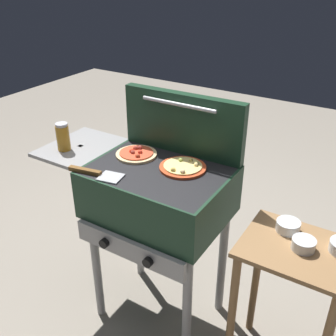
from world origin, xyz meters
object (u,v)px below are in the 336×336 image
Objects in this scene: sauce_jar at (63,137)px; prep_table at (290,286)px; pizza_pepperoni at (136,154)px; topping_bowl_middle at (304,244)px; pizza_cheese at (183,167)px; grill at (156,195)px; spatula at (95,173)px; topping_bowl_near at (288,226)px.

prep_table is (1.18, 0.08, -0.44)m from sauce_jar.
pizza_pepperoni reaches higher than topping_bowl_middle.
sauce_jar reaches higher than prep_table.
pizza_cheese is at bearing 174.36° from topping_bowl_middle.
sauce_jar is at bearing -171.95° from grill.
sauce_jar is 0.19× the size of prep_table.
pizza_cheese reaches higher than prep_table.
spatula is at bearing -21.06° from sauce_jar.
topping_bowl_middle is at bearing -43.29° from topping_bowl_near.
prep_table is (0.67, 0.00, -0.23)m from grill.
pizza_cheese is 0.63m from sauce_jar.
pizza_cheese is at bearing -0.04° from pizza_pepperoni.
topping_bowl_near is (0.76, 0.02, -0.15)m from pizza_pepperoni.
spatula is 0.86m from topping_bowl_near.
grill reaches higher than prep_table.
pizza_pepperoni is (-0.16, 0.07, 0.15)m from grill.
pizza_pepperoni is 0.87m from topping_bowl_middle.
pizza_pepperoni is 0.27× the size of prep_table.
pizza_pepperoni reaches higher than topping_bowl_near.
pizza_pepperoni is at bearing 81.27° from spatula.
topping_bowl_middle is (1.20, 0.08, -0.21)m from sauce_jar.
sauce_jar reaches higher than spatula.
grill is 0.20m from pizza_cheese.
sauce_jar is 0.33m from spatula.
pizza_pepperoni is (-0.26, 0.00, 0.00)m from pizza_cheese.
spatula is 2.63× the size of topping_bowl_near.
pizza_cheese is 0.81× the size of spatula.
pizza_pepperoni is 0.26m from spatula.
pizza_pepperoni is at bearing 179.96° from pizza_cheese.
topping_bowl_near is 0.12m from topping_bowl_middle.
prep_table is at bearing -51.56° from topping_bowl_near.
topping_bowl_near is (0.61, 0.09, -0.00)m from grill.
prep_table is at bearing -169.56° from topping_bowl_middle.
grill is at bearing 44.11° from spatula.
sauce_jar reaches higher than topping_bowl_middle.
grill is 1.31× the size of prep_table.
grill reaches higher than topping_bowl_near.
sauce_jar is (-0.61, -0.14, 0.06)m from pizza_cheese.
topping_bowl_middle is at bearing 3.78° from sauce_jar.
prep_table is at bearing 3.67° from sauce_jar.
sauce_jar is at bearing -171.71° from topping_bowl_near.
topping_bowl_near is (-0.07, 0.09, 0.23)m from prep_table.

